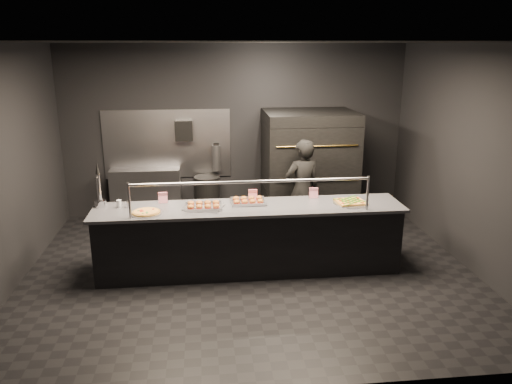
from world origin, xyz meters
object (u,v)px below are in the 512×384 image
at_px(pizza_oven, 308,167).
at_px(towel_dispenser, 184,130).
at_px(slider_tray_b, 248,201).
at_px(worker, 302,190).
at_px(slider_tray_a, 204,206).
at_px(prep_shelf, 146,194).
at_px(service_counter, 249,238).
at_px(fire_extinguisher, 216,157).
at_px(beer_tap, 100,194).
at_px(round_pizza, 146,212).
at_px(square_pizza, 351,202).
at_px(trash_bin, 207,197).

xyz_separation_m(pizza_oven, towel_dispenser, (-2.10, 0.49, 0.58)).
height_order(pizza_oven, towel_dispenser, pizza_oven).
relative_size(slider_tray_b, worker, 0.30).
relative_size(towel_dispenser, slider_tray_a, 0.62).
height_order(prep_shelf, slider_tray_a, slider_tray_a).
bearing_deg(service_counter, worker, 48.69).
relative_size(fire_extinguisher, beer_tap, 0.85).
distance_m(service_counter, beer_tap, 2.06).
xyz_separation_m(prep_shelf, round_pizza, (0.28, -2.47, 0.49)).
bearing_deg(slider_tray_a, slider_tray_b, 14.21).
xyz_separation_m(pizza_oven, slider_tray_a, (-1.80, -1.90, -0.02)).
distance_m(round_pizza, square_pizza, 2.70).
bearing_deg(slider_tray_b, service_counter, -89.90).
height_order(fire_extinguisher, slider_tray_b, fire_extinguisher).
relative_size(pizza_oven, slider_tray_b, 4.01).
distance_m(beer_tap, round_pizza, 0.73).
relative_size(slider_tray_b, trash_bin, 0.63).
relative_size(towel_dispenser, worker, 0.22).
xyz_separation_m(service_counter, round_pizza, (-1.32, -0.15, 0.47)).
height_order(trash_bin, worker, worker).
height_order(prep_shelf, worker, worker).
distance_m(service_counter, square_pizza, 1.45).
height_order(service_counter, prep_shelf, service_counter).
bearing_deg(slider_tray_b, towel_dispenser, 111.88).
bearing_deg(trash_bin, service_counter, -76.48).
bearing_deg(slider_tray_b, round_pizza, -167.30).
height_order(towel_dispenser, trash_bin, towel_dispenser).
bearing_deg(round_pizza, worker, 28.09).
bearing_deg(pizza_oven, fire_extinguisher, 162.11).
height_order(pizza_oven, round_pizza, pizza_oven).
xyz_separation_m(pizza_oven, worker, (-0.27, -0.85, -0.16)).
xyz_separation_m(prep_shelf, slider_tray_b, (1.60, -2.17, 0.50)).
bearing_deg(worker, fire_extinguisher, -62.56).
relative_size(beer_tap, round_pizza, 1.48).
xyz_separation_m(round_pizza, worker, (2.25, 1.20, -0.13)).
height_order(fire_extinguisher, slider_tray_a, fire_extinguisher).
relative_size(service_counter, towel_dispenser, 11.71).
relative_size(pizza_oven, trash_bin, 2.52).
xyz_separation_m(fire_extinguisher, worker, (1.28, -1.35, -0.26)).
distance_m(fire_extinguisher, trash_bin, 0.73).
bearing_deg(round_pizza, pizza_oven, 39.06).
relative_size(square_pizza, worker, 0.29).
xyz_separation_m(towel_dispenser, beer_tap, (-1.05, -2.19, -0.46)).
bearing_deg(towel_dispenser, worker, -36.24).
xyz_separation_m(service_counter, trash_bin, (-0.53, 2.22, -0.08)).
height_order(round_pizza, trash_bin, round_pizza).
xyz_separation_m(pizza_oven, beer_tap, (-3.15, -1.70, 0.12)).
distance_m(fire_extinguisher, slider_tray_b, 2.28).
bearing_deg(prep_shelf, towel_dispenser, 5.71).
bearing_deg(slider_tray_a, worker, 34.64).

